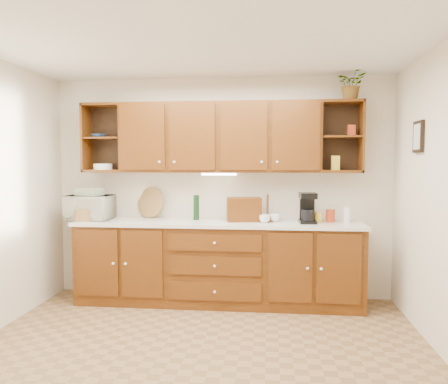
% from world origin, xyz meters
% --- Properties ---
extents(floor, '(4.00, 4.00, 0.00)m').
position_xyz_m(floor, '(0.00, 0.00, 0.00)').
color(floor, olive).
rests_on(floor, ground).
extents(ceiling, '(4.00, 4.00, 0.00)m').
position_xyz_m(ceiling, '(0.00, 0.00, 2.60)').
color(ceiling, white).
rests_on(ceiling, back_wall).
extents(back_wall, '(4.00, 0.00, 4.00)m').
position_xyz_m(back_wall, '(0.00, 1.75, 1.30)').
color(back_wall, beige).
rests_on(back_wall, floor).
extents(base_cabinets, '(3.20, 0.60, 0.90)m').
position_xyz_m(base_cabinets, '(0.00, 1.45, 0.45)').
color(base_cabinets, '#3D1D06').
rests_on(base_cabinets, floor).
extents(countertop, '(3.24, 0.64, 0.04)m').
position_xyz_m(countertop, '(0.00, 1.44, 0.92)').
color(countertop, silver).
rests_on(countertop, base_cabinets).
extents(upper_cabinets, '(3.20, 0.33, 0.80)m').
position_xyz_m(upper_cabinets, '(0.01, 1.59, 1.89)').
color(upper_cabinets, '#3D1D06').
rests_on(upper_cabinets, back_wall).
extents(undercabinet_light, '(0.40, 0.05, 0.02)m').
position_xyz_m(undercabinet_light, '(0.00, 1.53, 1.47)').
color(undercabinet_light, white).
rests_on(undercabinet_light, upper_cabinets).
extents(framed_picture, '(0.03, 0.24, 0.30)m').
position_xyz_m(framed_picture, '(1.98, 0.90, 1.85)').
color(framed_picture, black).
rests_on(framed_picture, right_wall).
extents(wicker_basket, '(0.23, 0.23, 0.14)m').
position_xyz_m(wicker_basket, '(-1.52, 1.33, 1.01)').
color(wicker_basket, olive).
rests_on(wicker_basket, countertop).
extents(microwave, '(0.52, 0.36, 0.28)m').
position_xyz_m(microwave, '(-1.51, 1.44, 1.08)').
color(microwave, '#EEE9CE').
rests_on(microwave, countertop).
extents(towel_stack, '(0.32, 0.27, 0.08)m').
position_xyz_m(towel_stack, '(-1.51, 1.44, 1.26)').
color(towel_stack, '#DDBE68').
rests_on(towel_stack, microwave).
extents(wine_bottle, '(0.08, 0.08, 0.29)m').
position_xyz_m(wine_bottle, '(-0.27, 1.54, 1.08)').
color(wine_bottle, black).
rests_on(wine_bottle, countertop).
extents(woven_tray, '(0.38, 0.22, 0.37)m').
position_xyz_m(woven_tray, '(-0.85, 1.69, 0.95)').
color(woven_tray, olive).
rests_on(woven_tray, countertop).
extents(bread_box, '(0.41, 0.29, 0.27)m').
position_xyz_m(bread_box, '(0.29, 1.49, 1.07)').
color(bread_box, '#3D1D06').
rests_on(bread_box, countertop).
extents(mug_tree, '(0.26, 0.27, 0.31)m').
position_xyz_m(mug_tree, '(0.56, 1.45, 0.99)').
color(mug_tree, '#3D1D06').
rests_on(mug_tree, countertop).
extents(canister_red, '(0.10, 0.10, 0.14)m').
position_xyz_m(canister_red, '(1.26, 1.51, 1.01)').
color(canister_red, '#AD3419').
rests_on(canister_red, countertop).
extents(canister_white, '(0.09, 0.09, 0.17)m').
position_xyz_m(canister_white, '(1.44, 1.51, 1.03)').
color(canister_white, white).
rests_on(canister_white, countertop).
extents(canister_yellow, '(0.11, 0.11, 0.12)m').
position_xyz_m(canister_yellow, '(1.12, 1.47, 1.00)').
color(canister_yellow, gold).
rests_on(canister_yellow, countertop).
extents(coffee_maker, '(0.19, 0.24, 0.33)m').
position_xyz_m(coffee_maker, '(1.00, 1.42, 1.10)').
color(coffee_maker, black).
rests_on(coffee_maker, countertop).
extents(bowl_stack, '(0.19, 0.19, 0.04)m').
position_xyz_m(bowl_stack, '(-1.44, 1.57, 1.92)').
color(bowl_stack, '#294F98').
rests_on(bowl_stack, upper_cabinets).
extents(plate_stack, '(0.24, 0.24, 0.07)m').
position_xyz_m(plate_stack, '(-1.38, 1.56, 1.56)').
color(plate_stack, white).
rests_on(plate_stack, upper_cabinets).
extents(pantry_box_yellow, '(0.09, 0.07, 0.16)m').
position_xyz_m(pantry_box_yellow, '(1.31, 1.57, 1.60)').
color(pantry_box_yellow, gold).
rests_on(pantry_box_yellow, upper_cabinets).
extents(pantry_box_red, '(0.08, 0.07, 0.12)m').
position_xyz_m(pantry_box_red, '(1.48, 1.56, 1.96)').
color(pantry_box_red, '#AD3419').
rests_on(pantry_box_red, upper_cabinets).
extents(potted_plant, '(0.38, 0.36, 0.34)m').
position_xyz_m(potted_plant, '(1.47, 1.54, 2.46)').
color(potted_plant, '#999999').
rests_on(potted_plant, upper_cabinets).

